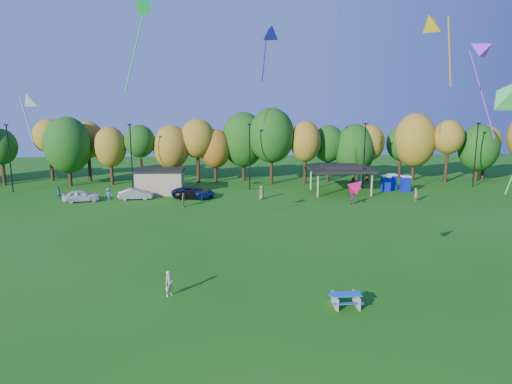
{
  "coord_description": "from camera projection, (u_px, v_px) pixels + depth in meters",
  "views": [
    {
      "loc": [
        -0.88,
        -22.2,
        12.09
      ],
      "look_at": [
        0.83,
        6.0,
        6.43
      ],
      "focal_mm": 32.0,
      "sensor_mm": 36.0,
      "label": 1
    }
  ],
  "objects": [
    {
      "name": "kite_4",
      "position": [
        29.0,
        99.0,
        29.71
      ],
      "size": [
        1.14,
        2.18,
        3.44
      ],
      "color": "silver"
    },
    {
      "name": "kite_flyer",
      "position": [
        169.0,
        284.0,
        28.65
      ],
      "size": [
        0.7,
        0.7,
        1.63
      ],
      "primitive_type": "imported",
      "rotation": [
        0.0,
        0.0,
        0.78
      ],
      "color": "beige",
      "rests_on": "ground"
    },
    {
      "name": "kite_10",
      "position": [
        271.0,
        32.0,
        34.51
      ],
      "size": [
        1.86,
        2.9,
        4.58
      ],
      "color": "#1B1A93"
    },
    {
      "name": "picnic_table",
      "position": [
        346.0,
        299.0,
        27.28
      ],
      "size": [
        1.8,
        1.49,
        0.78
      ],
      "rotation": [
        0.0,
        0.0,
        0.0
      ],
      "color": "tan",
      "rests_on": "ground"
    },
    {
      "name": "kite_8",
      "position": [
        357.0,
        186.0,
        27.24
      ],
      "size": [
        1.47,
        1.24,
        1.29
      ],
      "color": "#F20D5C"
    },
    {
      "name": "utility_building",
      "position": [
        160.0,
        181.0,
        60.43
      ],
      "size": [
        6.3,
        4.3,
        3.25
      ],
      "color": "tan",
      "rests_on": "ground"
    },
    {
      "name": "kite_9",
      "position": [
        146.0,
        5.0,
        33.4
      ],
      "size": [
        3.35,
        3.92,
        7.47
      ],
      "color": "green"
    },
    {
      "name": "tree_line",
      "position": [
        227.0,
        143.0,
        67.48
      ],
      "size": [
        93.57,
        10.55,
        11.15
      ],
      "color": "black",
      "rests_on": "ground"
    },
    {
      "name": "far_person_4",
      "position": [
        262.0,
        193.0,
        56.96
      ],
      "size": [
        0.99,
        0.88,
        1.7
      ],
      "primitive_type": "imported",
      "rotation": [
        0.0,
        0.0,
        3.65
      ],
      "color": "#727C55",
      "rests_on": "ground"
    },
    {
      "name": "car_b",
      "position": [
        136.0,
        194.0,
        56.91
      ],
      "size": [
        4.27,
        1.83,
        1.37
      ],
      "primitive_type": "imported",
      "rotation": [
        0.0,
        0.0,
        1.66
      ],
      "color": "#9D9CA1",
      "rests_on": "ground"
    },
    {
      "name": "far_person_5",
      "position": [
        352.0,
        198.0,
        54.22
      ],
      "size": [
        1.05,
        1.55,
        1.61
      ],
      "primitive_type": "imported",
      "rotation": [
        0.0,
        0.0,
        2.0
      ],
      "color": "#903C69",
      "rests_on": "ground"
    },
    {
      "name": "kite_3",
      "position": [
        478.0,
        49.0,
        36.99
      ],
      "size": [
        3.95,
        4.09,
        8.43
      ],
      "color": "#A32BE8"
    },
    {
      "name": "porta_potties",
      "position": [
        394.0,
        183.0,
        62.3
      ],
      "size": [
        3.75,
        2.67,
        2.18
      ],
      "color": "#0D1BAE",
      "rests_on": "ground"
    },
    {
      "name": "far_person_2",
      "position": [
        58.0,
        192.0,
        57.45
      ],
      "size": [
        0.83,
        0.92,
        1.54
      ],
      "primitive_type": "imported",
      "rotation": [
        0.0,
        0.0,
        4.31
      ],
      "color": "teal",
      "rests_on": "ground"
    },
    {
      "name": "pavilion",
      "position": [
        341.0,
        169.0,
        60.56
      ],
      "size": [
        8.2,
        6.2,
        3.77
      ],
      "color": "tan",
      "rests_on": "ground"
    },
    {
      "name": "far_person_3",
      "position": [
        183.0,
        200.0,
        52.88
      ],
      "size": [
        0.43,
        0.98,
        1.65
      ],
      "primitive_type": "imported",
      "rotation": [
        0.0,
        0.0,
        1.54
      ],
      "color": "#677749",
      "rests_on": "ground"
    },
    {
      "name": "far_person_1",
      "position": [
        416.0,
        194.0,
        55.94
      ],
      "size": [
        0.53,
        0.68,
        1.64
      ],
      "primitive_type": "imported",
      "rotation": [
        0.0,
        0.0,
        1.83
      ],
      "color": "#B9576D",
      "rests_on": "ground"
    },
    {
      "name": "lamp_posts",
      "position": [
        250.0,
        154.0,
        62.46
      ],
      "size": [
        64.5,
        0.25,
        9.09
      ],
      "color": "black",
      "rests_on": "ground"
    },
    {
      "name": "kite_15",
      "position": [
        431.0,
        22.0,
        32.85
      ],
      "size": [
        2.93,
        3.01,
        5.63
      ],
      "color": "yellow"
    },
    {
      "name": "car_a",
      "position": [
        81.0,
        196.0,
        55.61
      ],
      "size": [
        4.67,
        2.77,
        1.49
      ],
      "primitive_type": "imported",
      "rotation": [
        0.0,
        0.0,
        1.82
      ],
      "color": "silver",
      "rests_on": "ground"
    },
    {
      "name": "ground",
      "position": [
        247.0,
        333.0,
        24.15
      ],
      "size": [
        160.0,
        160.0,
        0.0
      ],
      "primitive_type": "plane",
      "color": "#19600F",
      "rests_on": "ground"
    },
    {
      "name": "car_d",
      "position": [
        192.0,
        194.0,
        57.19
      ],
      "size": [
        4.57,
        2.26,
        1.28
      ],
      "primitive_type": "imported",
      "rotation": [
        0.0,
        0.0,
        1.46
      ],
      "color": "black",
      "rests_on": "ground"
    },
    {
      "name": "far_person_0",
      "position": [
        109.0,
        194.0,
        56.4
      ],
      "size": [
        1.04,
        0.66,
        1.53
      ],
      "primitive_type": "imported",
      "rotation": [
        0.0,
        0.0,
        3.05
      ],
      "color": "#46629A",
      "rests_on": "ground"
    },
    {
      "name": "car_c",
      "position": [
        193.0,
        192.0,
        57.71
      ],
      "size": [
        5.88,
        4.1,
        1.49
      ],
      "primitive_type": "imported",
      "rotation": [
        0.0,
        0.0,
        1.24
      ],
      "color": "#0D1F53",
      "rests_on": "ground"
    }
  ]
}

